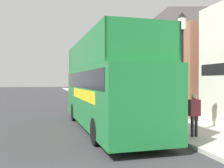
% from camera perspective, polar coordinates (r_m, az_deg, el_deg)
% --- Properties ---
extents(ground_plane, '(144.00, 144.00, 0.00)m').
position_cam_1_polar(ground_plane, '(24.98, -16.12, -4.51)').
color(ground_plane, '#333335').
extents(sidewalk, '(3.07, 108.00, 0.14)m').
position_cam_1_polar(sidewalk, '(22.85, 1.60, -4.79)').
color(sidewalk, '#ADAAA3').
rests_on(sidewalk, ground_plane).
extents(brick_terrace_rear, '(6.00, 17.26, 8.94)m').
position_cam_1_polar(brick_terrace_rear, '(24.25, 12.19, 5.93)').
color(brick_terrace_rear, '#9E664C').
rests_on(brick_terrace_rear, ground_plane).
extents(tour_bus, '(2.72, 9.90, 4.15)m').
position_cam_1_polar(tour_bus, '(12.36, -1.31, -1.33)').
color(tour_bus, '#1E7A38').
rests_on(tour_bus, ground_plane).
extents(parked_car_ahead_of_bus, '(1.86, 4.29, 1.39)m').
position_cam_1_polar(parked_car_ahead_of_bus, '(20.30, -4.18, -3.86)').
color(parked_car_ahead_of_bus, navy).
rests_on(parked_car_ahead_of_bus, ground_plane).
extents(pedestrian_third, '(0.43, 0.24, 1.63)m').
position_cam_1_polar(pedestrian_third, '(10.50, 17.46, -5.60)').
color(pedestrian_third, '#232328').
rests_on(pedestrian_third, sidewalk).
extents(lamp_post_nearest, '(0.35, 0.35, 4.76)m').
position_cam_1_polar(lamp_post_nearest, '(10.46, 14.96, 6.96)').
color(lamp_post_nearest, black).
rests_on(lamp_post_nearest, sidewalk).
extents(lamp_post_second, '(0.35, 0.35, 5.19)m').
position_cam_1_polar(lamp_post_second, '(19.47, 1.29, 4.87)').
color(lamp_post_second, black).
rests_on(lamp_post_second, sidewalk).
extents(lamp_post_third, '(0.35, 0.35, 4.53)m').
position_cam_1_polar(lamp_post_third, '(28.80, -4.17, 2.75)').
color(lamp_post_third, black).
rests_on(lamp_post_third, sidewalk).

